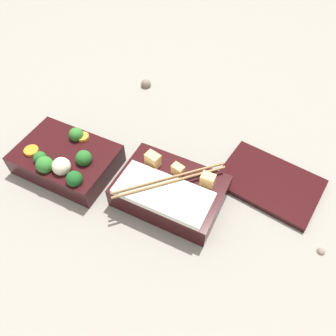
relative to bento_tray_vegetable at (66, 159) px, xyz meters
name	(u,v)px	position (x,y,z in m)	size (l,w,h in m)	color
ground_plane	(118,179)	(0.11, 0.02, -0.03)	(3.00, 3.00, 0.00)	gray
bento_tray_vegetable	(66,159)	(0.00, 0.00, 0.00)	(0.21, 0.14, 0.08)	black
bento_tray_rice	(170,191)	(0.24, 0.03, 0.00)	(0.21, 0.17, 0.08)	black
bento_lid	(269,182)	(0.41, 0.15, -0.02)	(0.20, 0.14, 0.01)	black
pebble_0	(146,84)	(0.01, 0.33, -0.02)	(0.03, 0.03, 0.03)	#7A6B5B
pebble_1	(321,251)	(0.54, 0.04, -0.03)	(0.01, 0.01, 0.01)	#7A6B5B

